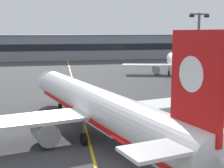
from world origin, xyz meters
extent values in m
plane|color=#3D3D3F|center=(0.00, 0.00, 0.00)|extent=(400.00, 400.00, 0.00)
cube|color=yellow|center=(0.00, 30.00, 0.00)|extent=(13.44, 179.54, 0.01)
cylinder|color=white|center=(-0.31, 8.44, 3.50)|extent=(11.82, 35.93, 3.80)
cone|color=white|center=(-4.67, 27.24, 3.50)|extent=(4.10, 3.35, 3.61)
cube|color=red|center=(-0.31, 8.44, 2.46)|extent=(11.10, 33.11, 0.44)
cube|color=black|center=(-4.24, 25.39, 4.17)|extent=(3.02, 1.71, 0.60)
cube|color=white|center=(-0.45, 9.03, 2.65)|extent=(32.26, 11.89, 0.36)
cylinder|color=gray|center=(-6.26, 6.65, 1.43)|extent=(3.05, 4.03, 2.30)
cylinder|color=black|center=(-6.68, 8.46, 1.43)|extent=(1.95, 0.62, 1.95)
cylinder|color=gray|center=(5.82, 9.45, 1.43)|extent=(3.05, 4.03, 2.30)
cylinder|color=black|center=(5.40, 11.25, 1.43)|extent=(1.95, 0.62, 1.95)
cube|color=red|center=(3.25, -6.95, 8.05)|extent=(1.47, 4.77, 7.20)
cylinder|color=white|center=(3.18, -6.66, 8.77)|extent=(0.97, 2.44, 2.40)
cube|color=white|center=(3.38, -7.54, 4.36)|extent=(11.35, 5.21, 0.24)
cylinder|color=#4C4C51|center=(-3.58, 22.57, 1.48)|extent=(0.24, 0.24, 1.60)
cylinder|color=black|center=(-3.58, 22.57, 0.45)|extent=(0.59, 0.97, 0.90)
cylinder|color=#4C4C51|center=(-2.40, 5.91, 1.77)|extent=(0.24, 0.24, 1.60)
cylinder|color=black|center=(-2.40, 5.91, 0.65)|extent=(0.68, 1.36, 1.30)
cylinder|color=#4C4C51|center=(2.67, 7.08, 1.77)|extent=(0.24, 0.24, 1.60)
cylinder|color=black|center=(2.67, 7.08, 0.65)|extent=(0.68, 1.36, 1.30)
cylinder|color=white|center=(31.15, 57.10, 3.34)|extent=(14.49, 33.71, 3.63)
cone|color=white|center=(37.08, 74.54, 3.34)|extent=(4.06, 3.46, 3.45)
cone|color=white|center=(25.20, 39.56, 3.72)|extent=(3.44, 3.41, 2.72)
cube|color=white|center=(31.15, 57.10, 2.34)|extent=(13.54, 31.08, 0.42)
cube|color=black|center=(36.50, 72.83, 3.98)|extent=(2.91, 1.87, 0.57)
cube|color=white|center=(31.34, 57.64, 2.53)|extent=(30.40, 14.17, 0.34)
cylinder|color=gray|center=(25.43, 58.64, 1.37)|extent=(3.18, 3.96, 2.20)
cylinder|color=black|center=(25.99, 60.31, 1.37)|extent=(1.82, 0.76, 1.87)
cylinder|color=gray|center=(36.64, 54.83, 1.37)|extent=(3.18, 3.96, 2.20)
cylinder|color=black|center=(37.20, 56.50, 1.37)|extent=(1.82, 0.76, 1.87)
cube|color=#0F7A89|center=(26.30, 42.81, 7.69)|extent=(1.84, 4.46, 6.87)
cylinder|color=white|center=(26.39, 43.08, 8.37)|extent=(1.13, 2.30, 2.29)
cube|color=white|center=(26.12, 42.27, 4.16)|extent=(10.80, 5.91, 0.23)
cylinder|color=#4C4C51|center=(35.61, 70.20, 1.41)|extent=(0.23, 0.23, 1.53)
cylinder|color=black|center=(35.61, 70.20, 0.43)|extent=(0.64, 0.94, 0.86)
cylinder|color=#4C4C51|center=(28.19, 56.09, 1.69)|extent=(0.23, 0.23, 1.53)
cylinder|color=black|center=(28.19, 56.09, 0.62)|extent=(0.76, 1.30, 1.24)
cylinder|color=#4C4C51|center=(32.89, 54.49, 1.69)|extent=(0.23, 0.23, 1.53)
cylinder|color=black|center=(32.89, 54.49, 0.62)|extent=(0.76, 1.30, 1.24)
cylinder|color=#515156|center=(10.82, 7.33, 6.82)|extent=(0.28, 0.28, 13.64)
cylinder|color=#333338|center=(10.82, 7.33, 0.05)|extent=(0.90, 0.90, 0.10)
cube|color=#515156|center=(10.82, 7.33, 13.49)|extent=(2.20, 0.16, 0.16)
cube|color=black|center=(9.92, 7.33, 13.29)|extent=(0.44, 0.36, 0.28)
cube|color=black|center=(11.72, 7.33, 13.29)|extent=(0.44, 0.36, 0.28)
cone|color=orange|center=(1.46, 23.26, 0.28)|extent=(0.36, 0.36, 0.55)
cylinder|color=white|center=(1.46, 23.26, 0.30)|extent=(0.23, 0.23, 0.07)
cube|color=orange|center=(1.46, 23.26, 0.01)|extent=(0.44, 0.44, 0.03)
cube|color=gray|center=(7.51, 115.93, 5.10)|extent=(127.89, 12.00, 10.21)
cube|color=black|center=(7.51, 109.88, 5.50)|extent=(122.78, 0.12, 2.80)
cube|color=#595C63|center=(7.51, 115.93, 10.41)|extent=(128.29, 12.40, 0.40)
camera|label=1|loc=(-6.90, -26.26, 11.46)|focal=52.42mm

